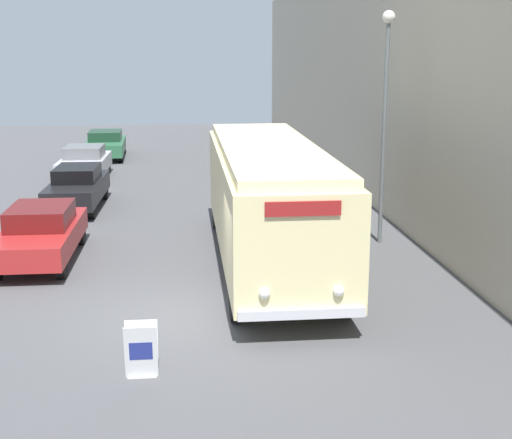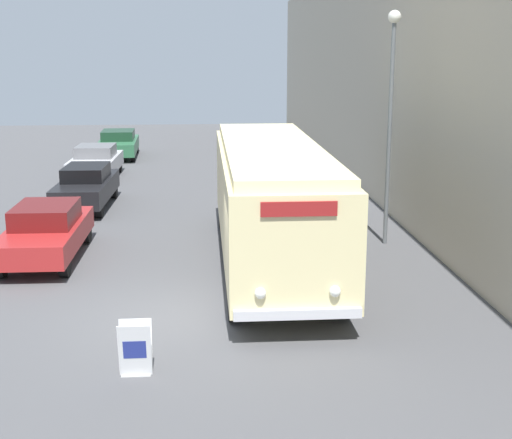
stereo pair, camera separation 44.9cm
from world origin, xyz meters
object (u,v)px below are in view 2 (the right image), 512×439
(parked_car_near, at_px, (46,231))
(parked_car_far, at_px, (96,161))
(sign_board, at_px, (135,350))
(streetlamp, at_px, (391,97))
(parked_car_mid, at_px, (86,186))
(parked_car_distant, at_px, (118,144))
(vintage_bus, at_px, (271,197))

(parked_car_near, height_order, parked_car_far, parked_car_near)
(sign_board, bearing_deg, streetlamp, 51.56)
(parked_car_mid, relative_size, parked_car_distant, 1.03)
(sign_board, bearing_deg, parked_car_mid, 102.12)
(parked_car_distant, bearing_deg, parked_car_near, -91.43)
(vintage_bus, bearing_deg, sign_board, -114.89)
(parked_car_near, relative_size, parked_car_far, 1.08)
(streetlamp, xyz_separation_m, parked_car_near, (-9.62, -0.87, -3.51))
(vintage_bus, relative_size, parked_car_near, 2.35)
(vintage_bus, xyz_separation_m, parked_car_near, (-6.06, 0.91, -1.06))
(parked_car_mid, bearing_deg, parked_car_near, -88.95)
(parked_car_mid, height_order, parked_car_far, parked_car_mid)
(parked_car_far, bearing_deg, streetlamp, -47.76)
(streetlamp, bearing_deg, parked_car_distant, 118.78)
(sign_board, height_order, parked_car_distant, parked_car_distant)
(streetlamp, distance_m, parked_car_far, 15.82)
(parked_car_near, relative_size, parked_car_distant, 1.01)
(vintage_bus, relative_size, parked_car_distant, 2.37)
(sign_board, height_order, streetlamp, streetlamp)
(parked_car_near, bearing_deg, parked_car_mid, 89.89)
(parked_car_near, bearing_deg, streetlamp, 5.75)
(parked_car_mid, distance_m, parked_car_distant, 12.18)
(parked_car_near, xyz_separation_m, parked_car_mid, (0.08, 6.49, 0.01))
(parked_car_near, bearing_deg, sign_board, -66.98)
(streetlamp, xyz_separation_m, parked_car_far, (-10.07, 11.68, -3.54))
(parked_car_far, distance_m, parked_car_distant, 6.12)
(sign_board, distance_m, parked_car_mid, 14.20)
(parked_car_distant, bearing_deg, parked_car_far, -94.72)
(vintage_bus, distance_m, parked_car_near, 6.22)
(parked_car_far, height_order, parked_car_distant, parked_car_far)
(streetlamp, bearing_deg, parked_car_near, -174.81)
(vintage_bus, height_order, streetlamp, streetlamp)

